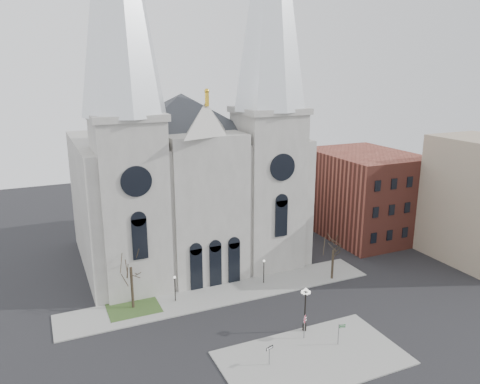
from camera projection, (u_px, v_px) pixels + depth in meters
name	position (u px, v px, depth m)	size (l,w,h in m)	color
ground	(262.00, 339.00, 48.99)	(160.00, 160.00, 0.00)	black
sidewalk_near	(312.00, 358.00, 45.74)	(18.00, 10.00, 0.14)	gray
sidewalk_far	(223.00, 294.00, 58.67)	(40.00, 6.00, 0.14)	gray
grass_patch	(133.00, 308.00, 55.21)	(6.00, 5.00, 0.18)	#314C20
cathedral	(189.00, 135.00, 64.35)	(33.00, 26.66, 54.00)	#99968E
bg_building_brick	(363.00, 194.00, 78.39)	(14.00, 18.00, 14.00)	brown
tree_left	(131.00, 265.00, 53.79)	(3.20, 3.20, 7.50)	#2C2319
tree_right	(333.00, 248.00, 61.67)	(3.20, 3.20, 6.00)	#2C2319
ped_lamp_left	(175.00, 284.00, 56.16)	(0.32, 0.32, 3.26)	black
ped_lamp_right	(264.00, 267.00, 60.89)	(0.32, 0.32, 3.26)	black
stop_sign	(305.00, 322.00, 48.48)	(0.90, 0.40, 2.68)	slate
globe_lamp	(305.00, 304.00, 49.60)	(1.26, 1.26, 5.00)	black
one_way_sign	(269.00, 352.00, 44.24)	(0.87, 0.32, 2.06)	slate
street_name_sign	(339.00, 332.00, 47.52)	(0.73, 0.19, 2.31)	slate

